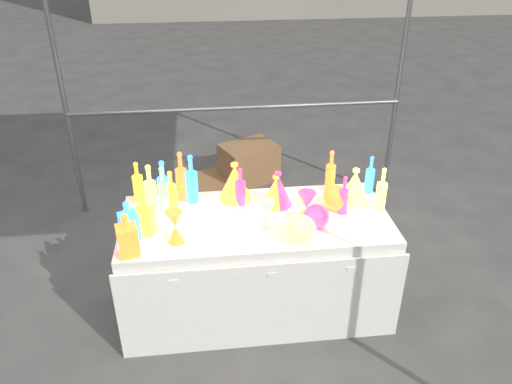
{
  "coord_description": "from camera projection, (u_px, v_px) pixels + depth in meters",
  "views": [
    {
      "loc": [
        -0.33,
        -2.81,
        2.55
      ],
      "look_at": [
        0.0,
        0.0,
        0.95
      ],
      "focal_mm": 35.0,
      "sensor_mm": 36.0,
      "label": 1
    }
  ],
  "objects": [
    {
      "name": "hourglass_1",
      "position": [
        306.0,
        208.0,
        3.23
      ],
      "size": [
        0.15,
        0.15,
        0.23
      ],
      "primitive_type": null,
      "rotation": [
        0.0,
        0.0,
        0.31
      ],
      "color": "#1E4AB2",
      "rests_on": "display_table"
    },
    {
      "name": "hourglass_3",
      "position": [
        268.0,
        214.0,
        3.21
      ],
      "size": [
        0.12,
        0.12,
        0.19
      ],
      "primitive_type": null,
      "rotation": [
        0.0,
        0.0,
        -0.3
      ],
      "color": "#B824AE",
      "rests_on": "display_table"
    },
    {
      "name": "lampshade_0",
      "position": [
        276.0,
        190.0,
        3.45
      ],
      "size": [
        0.25,
        0.25,
        0.23
      ],
      "primitive_type": null,
      "rotation": [
        0.0,
        0.0,
        0.39
      ],
      "color": "#F7FF35",
      "rests_on": "display_table"
    },
    {
      "name": "globe_1",
      "position": [
        300.0,
        230.0,
        3.08
      ],
      "size": [
        0.25,
        0.25,
        0.15
      ],
      "primitive_type": null,
      "rotation": [
        0.0,
        0.0,
        -0.41
      ],
      "color": "#157788",
      "rests_on": "display_table"
    },
    {
      "name": "ground",
      "position": [
        256.0,
        303.0,
        3.72
      ],
      "size": [
        80.0,
        80.0,
        0.0
      ],
      "primitive_type": "plane",
      "color": "#5C5A55",
      "rests_on": "ground"
    },
    {
      "name": "globe_3",
      "position": [
        316.0,
        217.0,
        3.23
      ],
      "size": [
        0.2,
        0.2,
        0.13
      ],
      "primitive_type": null,
      "rotation": [
        0.0,
        0.0,
        -0.22
      ],
      "color": "#1E4AB2",
      "rests_on": "display_table"
    },
    {
      "name": "decanter_0",
      "position": [
        144.0,
        215.0,
        3.13
      ],
      "size": [
        0.13,
        0.13,
        0.26
      ],
      "primitive_type": null,
      "rotation": [
        0.0,
        0.0,
        -0.25
      ],
      "color": "red",
      "rests_on": "display_table"
    },
    {
      "name": "lampshade_3",
      "position": [
        355.0,
        186.0,
        3.48
      ],
      "size": [
        0.24,
        0.24,
        0.26
      ],
      "primitive_type": null,
      "rotation": [
        0.0,
        0.0,
        -0.13
      ],
      "color": "#157788",
      "rests_on": "display_table"
    },
    {
      "name": "cardboard_box_flat",
      "position": [
        223.0,
        179.0,
        5.38
      ],
      "size": [
        0.85,
        0.76,
        0.06
      ],
      "primitive_type": "cube",
      "rotation": [
        0.0,
        0.0,
        0.46
      ],
      "color": "#8D6340",
      "rests_on": "ground"
    },
    {
      "name": "bottle_5",
      "position": [
        163.0,
        189.0,
        3.35
      ],
      "size": [
        0.1,
        0.1,
        0.34
      ],
      "primitive_type": null,
      "rotation": [
        0.0,
        0.0,
        -0.44
      ],
      "color": "#B824AE",
      "rests_on": "display_table"
    },
    {
      "name": "bottle_1",
      "position": [
        191.0,
        179.0,
        3.45
      ],
      "size": [
        0.09,
        0.09,
        0.36
      ],
      "primitive_type": null,
      "rotation": [
        0.0,
        0.0,
        -0.07
      ],
      "color": "green",
      "rests_on": "display_table"
    },
    {
      "name": "bottle_0",
      "position": [
        138.0,
        181.0,
        3.5
      ],
      "size": [
        0.09,
        0.09,
        0.29
      ],
      "primitive_type": null,
      "rotation": [
        0.0,
        0.0,
        -0.15
      ],
      "color": "red",
      "rests_on": "display_table"
    },
    {
      "name": "cardboard_box_closed",
      "position": [
        249.0,
        163.0,
        5.34
      ],
      "size": [
        0.67,
        0.6,
        0.4
      ],
      "primitive_type": "cube",
      "rotation": [
        0.0,
        0.0,
        0.42
      ],
      "color": "#8D6340",
      "rests_on": "ground"
    },
    {
      "name": "bottle_6",
      "position": [
        171.0,
        190.0,
        3.39
      ],
      "size": [
        0.09,
        0.09,
        0.29
      ],
      "primitive_type": null,
      "rotation": [
        0.0,
        0.0,
        0.2
      ],
      "color": "red",
      "rests_on": "display_table"
    },
    {
      "name": "lampshade_1",
      "position": [
        235.0,
        181.0,
        3.51
      ],
      "size": [
        0.29,
        0.29,
        0.28
      ],
      "primitive_type": null,
      "rotation": [
        0.0,
        0.0,
        0.24
      ],
      "color": "#F7FF35",
      "rests_on": "display_table"
    },
    {
      "name": "hourglass_4",
      "position": [
        304.0,
        207.0,
        3.27
      ],
      "size": [
        0.14,
        0.14,
        0.21
      ],
      "primitive_type": null,
      "rotation": [
        0.0,
        0.0,
        0.43
      ],
      "color": "red",
      "rests_on": "display_table"
    },
    {
      "name": "hourglass_0",
      "position": [
        175.0,
        227.0,
        3.06
      ],
      "size": [
        0.14,
        0.14,
        0.22
      ],
      "primitive_type": null,
      "rotation": [
        0.0,
        0.0,
        0.31
      ],
      "color": "orange",
      "rests_on": "display_table"
    },
    {
      "name": "bottle_8",
      "position": [
        370.0,
        174.0,
        3.59
      ],
      "size": [
        0.07,
        0.07,
        0.29
      ],
      "primitive_type": null,
      "rotation": [
        0.0,
        0.0,
        -0.16
      ],
      "color": "green",
      "rests_on": "display_table"
    },
    {
      "name": "bottle_11",
      "position": [
        382.0,
        189.0,
        3.37
      ],
      "size": [
        0.08,
        0.08,
        0.32
      ],
      "primitive_type": null,
      "rotation": [
        0.0,
        0.0,
        -0.13
      ],
      "color": "#157788",
      "rests_on": "display_table"
    },
    {
      "name": "bottle_10",
      "position": [
        344.0,
        195.0,
        3.34
      ],
      "size": [
        0.08,
        0.08,
        0.28
      ],
      "primitive_type": null,
      "rotation": [
        0.0,
        0.0,
        0.31
      ],
      "color": "#1E4AB2",
      "rests_on": "display_table"
    },
    {
      "name": "globe_2",
      "position": [
        336.0,
        199.0,
        3.42
      ],
      "size": [
        0.2,
        0.2,
        0.15
      ],
      "primitive_type": null,
      "rotation": [
        0.0,
        0.0,
        0.06
      ],
      "color": "orange",
      "rests_on": "display_table"
    },
    {
      "name": "decanter_1",
      "position": [
        127.0,
        234.0,
        2.93
      ],
      "size": [
        0.14,
        0.14,
        0.28
      ],
      "primitive_type": null,
      "rotation": [
        0.0,
        0.0,
        0.26
      ],
      "color": "orange",
      "rests_on": "display_table"
    },
    {
      "name": "bottle_7",
      "position": [
        163.0,
        184.0,
        3.39
      ],
      "size": [
        0.09,
        0.09,
        0.36
      ],
      "primitive_type": null,
      "rotation": [
        0.0,
        0.0,
        0.08
      ],
      "color": "green",
      "rests_on": "display_table"
    },
    {
      "name": "lampshade_2",
      "position": [
        278.0,
        188.0,
        3.45
      ],
      "size": [
        0.24,
        0.24,
        0.25
      ],
      "primitive_type": null,
      "rotation": [
        0.0,
        0.0,
        -0.16
      ],
      "color": "#1E4AB2",
      "rests_on": "display_table"
    },
    {
      "name": "decanter_2",
      "position": [
        128.0,
        220.0,
        3.08
      ],
      "size": [
        0.14,
        0.14,
        0.27
      ],
      "primitive_type": null,
      "rotation": [
        0.0,
        0.0,
        0.39
      ],
      "color": "green",
      "rests_on": "display_table"
    },
    {
      "name": "bottle_9",
      "position": [
        331.0,
        171.0,
        3.61
      ],
      "size": [
        0.09,
        0.09,
        0.32
      ],
      "primitive_type": null,
      "rotation": [
        0.0,
        0.0,
        0.4
      ],
      "color": "orange",
      "rests_on": "display_table"
    },
    {
      "name": "display_table",
      "position": [
        256.0,
        263.0,
        3.53
      ],
      "size": [
        1.84,
        0.83,
        0.75
      ],
      "color": "white",
      "rests_on": "ground"
    },
    {
      "name": "bottle_2",
      "position": [
        181.0,
        176.0,
        3.48
      ],
      "size": [
        0.1,
        0.1,
        0.37
      ],
      "primitive_type": null,
      "rotation": [
        0.0,
        0.0,
        0.29
      ],
      "color": "orange",
      "rests_on": "display_table"
    },
    {
      "name": "bottle_4",
      "position": [
        150.0,
        188.0,
        3.35
      ],
      "size": [
        0.1,
        0.1,
        0.35
      ],
      "primitive_type": null,
      "rotation": [
        0.0,
        0.0,
        -0.31
      ],
      "color": "#157788",
      "rests_on": "display_table"
    },
    {
      "name": "bottle_3",
      "position": [
        240.0,
        186.0,
        3.44
      ],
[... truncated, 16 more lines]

